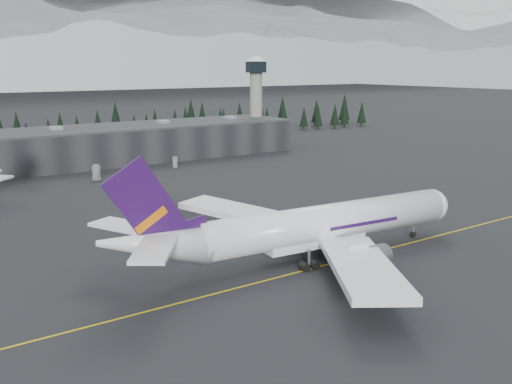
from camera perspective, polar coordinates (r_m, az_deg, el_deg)
ground at (r=102.85m, az=6.41°, el=-6.91°), size 1400.00×1400.00×0.00m
taxiline at (r=101.44m, az=7.16°, el=-7.20°), size 400.00×0.40×0.02m
terminal at (r=209.68m, az=-16.64°, el=4.43°), size 160.00×30.00×12.60m
control_tower at (r=244.47m, az=0.01°, el=10.08°), size 10.00×10.00×37.70m
treeline at (r=244.73m, az=-19.42°, el=5.63°), size 360.00×20.00×15.00m
jet_main at (r=101.59m, az=4.46°, el=-3.58°), size 71.84×66.07×21.13m
gse_vehicle_a at (r=177.95m, az=-15.67°, el=1.29°), size 2.67×5.32×1.45m
gse_vehicle_b at (r=194.71m, az=-8.04°, el=2.57°), size 4.24×3.75×1.39m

